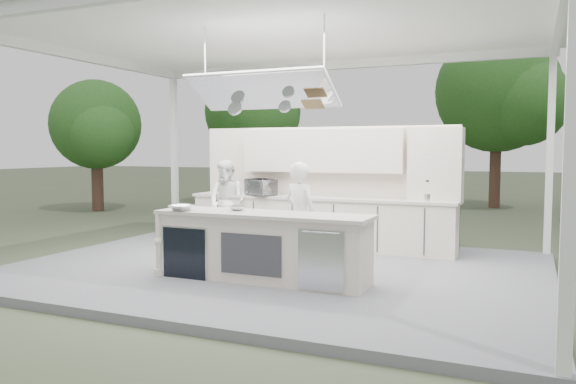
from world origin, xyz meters
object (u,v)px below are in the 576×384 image
at_px(back_counter, 319,222).
at_px(sous_chef, 227,202).
at_px(head_chef, 301,216).
at_px(demo_island, 261,246).

height_order(back_counter, sous_chef, sous_chef).
relative_size(head_chef, sous_chef, 1.01).
bearing_deg(head_chef, back_counter, -56.07).
bearing_deg(sous_chef, demo_island, -46.16).
distance_m(back_counter, head_chef, 2.08).
bearing_deg(back_counter, sous_chef, -168.75).
xyz_separation_m(head_chef, sous_chef, (-2.21, 1.66, -0.01)).
relative_size(demo_island, back_counter, 0.61).
height_order(demo_island, back_counter, same).
xyz_separation_m(back_counter, sous_chef, (-1.76, -0.35, 0.33)).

